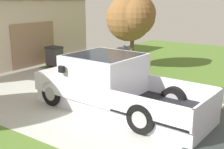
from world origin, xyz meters
TOP-DOWN VIEW (x-y plane):
  - pickup_truck at (0.17, 2.93)m, footprint 2.26×5.52m
  - person_with_hat at (1.71, 3.34)m, footprint 0.51×0.51m
  - handbag at (1.56, 3.06)m, footprint 0.28×0.19m
  - front_yard_tree at (5.31, 5.20)m, footprint 2.24×2.45m
  - wheeled_trash_bin at (3.22, 8.44)m, footprint 0.60×0.72m

SIDE VIEW (x-z plane):
  - handbag at x=1.56m, z-range -0.07..0.35m
  - wheeled_trash_bin at x=3.22m, z-range 0.04..1.06m
  - pickup_truck at x=0.17m, z-range -0.09..1.59m
  - person_with_hat at x=1.71m, z-range 0.16..1.92m
  - front_yard_tree at x=5.31m, z-range 0.72..4.21m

